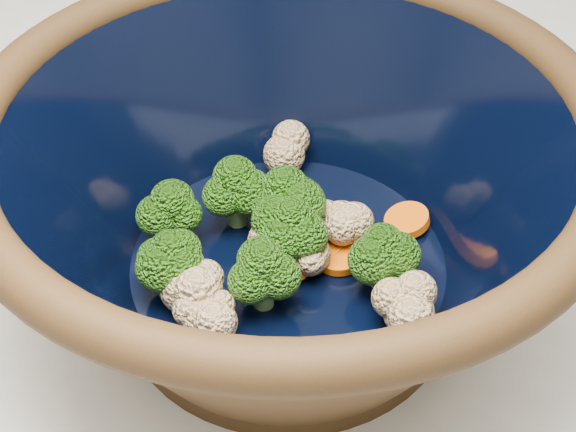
{
  "coord_description": "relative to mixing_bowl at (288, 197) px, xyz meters",
  "views": [
    {
      "loc": [
        0.25,
        -0.24,
        1.3
      ],
      "look_at": [
        0.09,
        0.08,
        0.97
      ],
      "focal_mm": 50.0,
      "sensor_mm": 36.0,
      "label": 1
    }
  ],
  "objects": [
    {
      "name": "mixing_bowl",
      "position": [
        0.0,
        0.0,
        0.0
      ],
      "size": [
        0.42,
        0.42,
        0.16
      ],
      "rotation": [
        0.0,
        0.0,
        -0.28
      ],
      "color": "black",
      "rests_on": "counter"
    },
    {
      "name": "vegetable_pile",
      "position": [
        -0.01,
        -0.01,
        -0.03
      ],
      "size": [
        0.19,
        0.18,
        0.06
      ],
      "color": "#608442",
      "rests_on": "mixing_bowl"
    }
  ]
}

